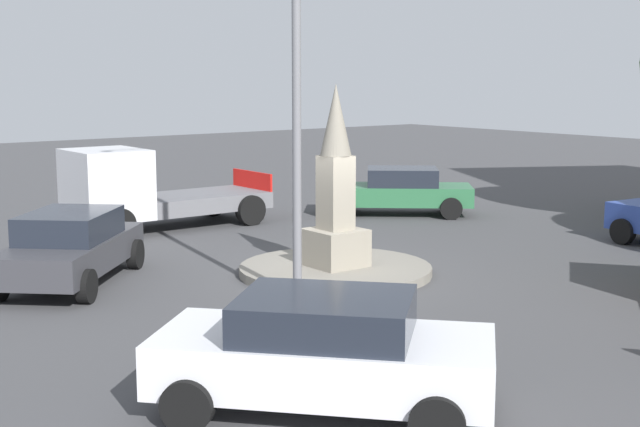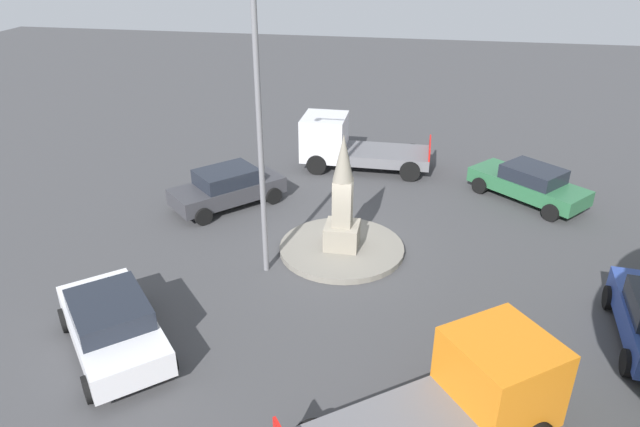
% 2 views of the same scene
% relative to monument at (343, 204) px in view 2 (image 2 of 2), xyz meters
% --- Properties ---
extents(ground_plane, '(80.00, 80.00, 0.00)m').
position_rel_monument_xyz_m(ground_plane, '(0.00, 0.00, -1.68)').
color(ground_plane, '#424244').
extents(traffic_island, '(4.03, 4.03, 0.19)m').
position_rel_monument_xyz_m(traffic_island, '(0.00, 0.00, -1.59)').
color(traffic_island, gray).
rests_on(traffic_island, ground).
extents(monument, '(1.07, 1.07, 3.78)m').
position_rel_monument_xyz_m(monument, '(0.00, 0.00, 0.00)').
color(monument, gray).
rests_on(monument, traffic_island).
extents(streetlamp, '(3.13, 0.28, 8.76)m').
position_rel_monument_xyz_m(streetlamp, '(2.11, 1.55, 3.55)').
color(streetlamp, slate).
rests_on(streetlamp, ground).
extents(car_green_approaching, '(4.42, 4.13, 1.40)m').
position_rel_monument_xyz_m(car_green_approaching, '(-6.43, -5.07, -0.96)').
color(car_green_approaching, '#2D6B42').
rests_on(car_green_approaching, ground).
extents(car_dark_grey_waiting, '(4.07, 4.18, 1.46)m').
position_rel_monument_xyz_m(car_dark_grey_waiting, '(4.69, -2.57, -0.92)').
color(car_dark_grey_waiting, '#38383D').
rests_on(car_dark_grey_waiting, ground).
extents(car_white_far_side, '(4.12, 4.30, 1.48)m').
position_rel_monument_xyz_m(car_white_far_side, '(4.81, 5.82, -0.91)').
color(car_white_far_side, silver).
rests_on(car_white_far_side, ground).
extents(truck_white_passing, '(5.45, 2.37, 2.23)m').
position_rel_monument_xyz_m(truck_white_passing, '(0.87, -7.24, -0.63)').
color(truck_white_passing, silver).
rests_on(truck_white_passing, ground).
extents(truck_orange_parked_right, '(5.59, 4.86, 2.20)m').
position_rel_monument_xyz_m(truck_orange_parked_right, '(-3.35, 7.23, -0.64)').
color(truck_orange_parked_right, orange).
rests_on(truck_orange_parked_right, ground).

